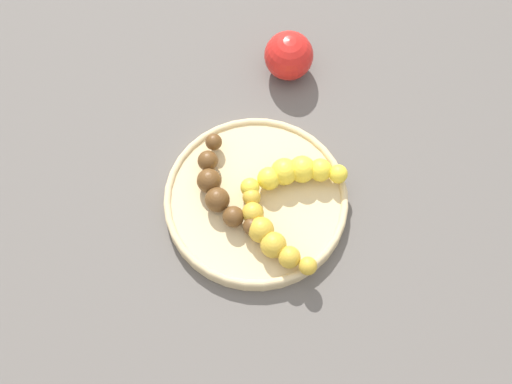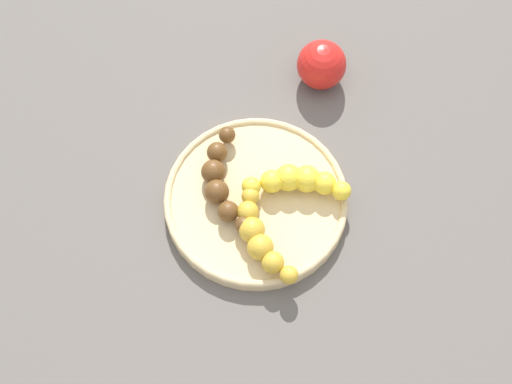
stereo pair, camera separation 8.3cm
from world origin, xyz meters
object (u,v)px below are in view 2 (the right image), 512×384
(banana_yellow, at_px, (298,181))
(apple_red, at_px, (322,65))
(banana_overripe, at_px, (221,181))
(banana_spotted, at_px, (259,237))
(fruit_bowl, at_px, (256,200))

(banana_yellow, bearing_deg, apple_red, -7.84)
(banana_overripe, xyz_separation_m, banana_spotted, (-0.01, -0.10, 0.00))
(fruit_bowl, bearing_deg, banana_spotted, -122.57)
(fruit_bowl, relative_size, banana_overripe, 1.73)
(banana_yellow, bearing_deg, banana_spotted, 151.42)
(banana_overripe, bearing_deg, banana_yellow, 169.22)
(fruit_bowl, xyz_separation_m, banana_spotted, (-0.03, -0.05, 0.02))
(banana_yellow, relative_size, apple_red, 1.59)
(banana_overripe, bearing_deg, banana_spotted, 112.55)
(banana_overripe, xyz_separation_m, apple_red, (0.22, 0.06, 0.00))
(fruit_bowl, height_order, apple_red, apple_red)
(fruit_bowl, height_order, banana_overripe, banana_overripe)
(banana_spotted, relative_size, apple_red, 2.00)
(apple_red, bearing_deg, fruit_bowl, -151.59)
(fruit_bowl, distance_m, banana_yellow, 0.06)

